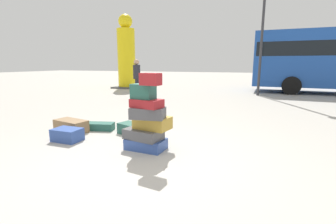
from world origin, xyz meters
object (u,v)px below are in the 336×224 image
(suitcase_cream_upright_blue, at_px, (161,114))
(yellow_dummy_statue, at_px, (126,56))
(suitcase_teal_foreground_far, at_px, (131,129))
(suitcase_navy_right_side, at_px, (67,135))
(suitcase_teal_behind_tower, at_px, (98,126))
(suitcase_tower, at_px, (147,122))
(person_bearded_onlooker, at_px, (137,76))
(suitcase_brown_left_side, at_px, (71,126))

(suitcase_cream_upright_blue, bearing_deg, yellow_dummy_statue, 103.02)
(suitcase_teal_foreground_far, distance_m, suitcase_navy_right_side, 1.31)
(suitcase_teal_behind_tower, xyz_separation_m, suitcase_cream_upright_blue, (1.19, 0.99, 0.19))
(suitcase_tower, distance_m, suitcase_teal_behind_tower, 1.91)
(suitcase_teal_foreground_far, relative_size, yellow_dummy_statue, 0.13)
(yellow_dummy_statue, bearing_deg, suitcase_navy_right_side, -66.50)
(suitcase_cream_upright_blue, xyz_separation_m, person_bearded_onlooker, (-2.53, 3.57, 0.75))
(suitcase_cream_upright_blue, bearing_deg, suitcase_tower, -96.88)
(suitcase_tower, height_order, suitcase_teal_behind_tower, suitcase_tower)
(suitcase_tower, xyz_separation_m, suitcase_teal_behind_tower, (-1.67, 0.81, -0.44))
(suitcase_cream_upright_blue, height_order, suitcase_brown_left_side, suitcase_cream_upright_blue)
(suitcase_brown_left_side, relative_size, person_bearded_onlooker, 0.46)
(suitcase_navy_right_side, height_order, yellow_dummy_statue, yellow_dummy_statue)
(suitcase_cream_upright_blue, bearing_deg, suitcase_teal_foreground_far, -127.27)
(suitcase_navy_right_side, relative_size, suitcase_teal_behind_tower, 0.73)
(suitcase_navy_right_side, xyz_separation_m, person_bearded_onlooker, (-1.28, 5.47, 0.89))
(person_bearded_onlooker, bearing_deg, yellow_dummy_statue, -163.54)
(suitcase_teal_behind_tower, bearing_deg, suitcase_cream_upright_blue, 24.87)
(suitcase_tower, height_order, person_bearded_onlooker, person_bearded_onlooker)
(suitcase_navy_right_side, relative_size, person_bearded_onlooker, 0.32)
(suitcase_brown_left_side, height_order, person_bearded_onlooker, person_bearded_onlooker)
(person_bearded_onlooker, bearing_deg, suitcase_brown_left_side, -7.66)
(suitcase_tower, distance_m, suitcase_cream_upright_blue, 1.88)
(person_bearded_onlooker, bearing_deg, suitcase_teal_foreground_far, 8.34)
(suitcase_tower, relative_size, suitcase_cream_upright_blue, 2.54)
(suitcase_navy_right_side, bearing_deg, yellow_dummy_statue, 113.65)
(suitcase_tower, height_order, suitcase_teal_foreground_far, suitcase_tower)
(suitcase_teal_behind_tower, distance_m, suitcase_cream_upright_blue, 1.56)
(suitcase_teal_behind_tower, bearing_deg, yellow_dummy_statue, 101.04)
(suitcase_teal_foreground_far, xyz_separation_m, suitcase_cream_upright_blue, (0.28, 1.02, 0.15))
(suitcase_navy_right_side, height_order, suitcase_cream_upright_blue, suitcase_cream_upright_blue)
(suitcase_teal_foreground_far, bearing_deg, suitcase_navy_right_side, -119.45)
(suitcase_navy_right_side, distance_m, suitcase_brown_left_side, 0.69)
(suitcase_teal_foreground_far, bearing_deg, suitcase_brown_left_side, -148.67)
(suitcase_teal_foreground_far, bearing_deg, suitcase_cream_upright_blue, 92.64)
(suitcase_teal_foreground_far, relative_size, suitcase_teal_behind_tower, 0.74)
(suitcase_teal_behind_tower, xyz_separation_m, suitcase_brown_left_side, (-0.46, -0.35, 0.05))
(suitcase_teal_foreground_far, distance_m, yellow_dummy_statue, 10.65)
(suitcase_tower, bearing_deg, yellow_dummy_statue, 121.57)
(suitcase_brown_left_side, bearing_deg, suitcase_tower, -1.22)
(person_bearded_onlooker, bearing_deg, suitcase_cream_upright_blue, 17.58)
(suitcase_teal_foreground_far, distance_m, suitcase_brown_left_side, 1.41)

